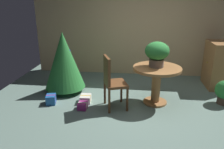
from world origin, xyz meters
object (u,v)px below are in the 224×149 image
at_px(gift_box_blue, 51,99).
at_px(gift_box_cream, 86,99).
at_px(gift_box_purple, 82,106).
at_px(wooden_cabinet, 219,65).
at_px(round_dining_table, 157,77).
at_px(holiday_tree, 64,60).
at_px(wooden_chair_left, 112,80).
at_px(flower_vase, 157,53).

bearing_deg(gift_box_blue, gift_box_cream, 11.82).
height_order(gift_box_cream, gift_box_purple, gift_box_cream).
relative_size(gift_box_blue, gift_box_cream, 0.99).
bearing_deg(wooden_cabinet, gift_box_purple, -152.12).
distance_m(round_dining_table, gift_box_blue, 2.16).
height_order(gift_box_blue, gift_box_purple, gift_box_blue).
relative_size(holiday_tree, gift_box_purple, 7.05).
relative_size(round_dining_table, gift_box_purple, 4.87).
bearing_deg(round_dining_table, wooden_chair_left, -160.00).
xyz_separation_m(wooden_chair_left, holiday_tree, (-1.14, 0.68, 0.15)).
distance_m(wooden_chair_left, holiday_tree, 1.34).
bearing_deg(round_dining_table, wooden_cabinet, 36.06).
bearing_deg(gift_box_cream, holiday_tree, 138.81).
distance_m(flower_vase, wooden_chair_left, 1.01).
bearing_deg(flower_vase, round_dining_table, -44.60).
xyz_separation_m(round_dining_table, gift_box_purple, (-1.40, -0.44, -0.48)).
xyz_separation_m(gift_box_cream, gift_box_purple, (0.01, -0.30, -0.01)).
relative_size(gift_box_purple, wooden_cabinet, 0.18).
distance_m(flower_vase, wooden_cabinet, 1.94).
height_order(gift_box_blue, gift_box_cream, gift_box_blue).
bearing_deg(gift_box_blue, wooden_cabinet, 21.05).
height_order(gift_box_purple, wooden_cabinet, wooden_cabinet).
distance_m(round_dining_table, gift_box_purple, 1.55).
relative_size(holiday_tree, gift_box_cream, 5.06).
xyz_separation_m(flower_vase, wooden_chair_left, (-0.83, -0.33, -0.47)).
xyz_separation_m(wooden_chair_left, gift_box_blue, (-1.24, 0.03, -0.49)).
bearing_deg(round_dining_table, gift_box_purple, -162.57).
height_order(round_dining_table, gift_box_cream, round_dining_table).
height_order(round_dining_table, flower_vase, flower_vase).
height_order(wooden_chair_left, holiday_tree, holiday_tree).
bearing_deg(flower_vase, gift_box_blue, -171.63).
distance_m(gift_box_purple, wooden_cabinet, 3.33).
height_order(wooden_chair_left, wooden_cabinet, wooden_cabinet).
height_order(gift_box_cream, wooden_cabinet, wooden_cabinet).
height_order(round_dining_table, wooden_chair_left, wooden_chair_left).
bearing_deg(flower_vase, gift_box_cream, -173.35).
relative_size(round_dining_table, gift_box_blue, 3.53).
height_order(wooden_chair_left, gift_box_cream, wooden_chair_left).
height_order(flower_vase, wooden_chair_left, flower_vase).
distance_m(round_dining_table, wooden_cabinet, 1.87).
xyz_separation_m(round_dining_table, flower_vase, (-0.02, 0.02, 0.49)).
xyz_separation_m(round_dining_table, wooden_cabinet, (1.51, 1.10, -0.01)).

